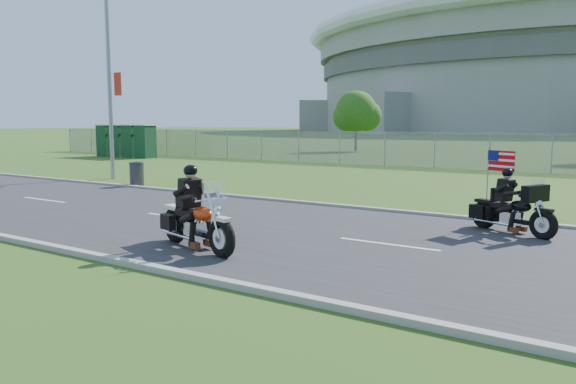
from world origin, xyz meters
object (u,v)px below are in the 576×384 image
Objects in this scene: streetlight at (113,52)px; trash_can at (137,175)px; porta_toilet_b at (132,142)px; porta_toilet_d at (107,141)px; motorcycle_follow at (512,212)px; motorcycle_lead at (196,224)px; porta_toilet_c at (119,141)px; porta_toilet_a at (146,142)px.

trash_can is (3.30, -1.74, -5.16)m from streetlight.
streetlight reaches higher than porta_toilet_b.
porta_toilet_d is at bearing 180.00° from porta_toilet_b.
motorcycle_follow is (32.04, -14.31, -0.63)m from porta_toilet_d.
porta_toilet_b reaches higher than trash_can.
porta_toilet_b is 0.92× the size of motorcycle_lead.
porta_toilet_b is 2.80m from porta_toilet_d.
motorcycle_follow is (30.64, -14.31, -0.63)m from porta_toilet_c.
porta_toilet_a is at bearing 132.91° from streetlight.
porta_toilet_c is (-2.80, 0.00, 0.00)m from porta_toilet_a.
streetlight reaches higher than porta_toilet_a.
porta_toilet_c is 20.42m from trash_can.
porta_toilet_c reaches higher than trash_can.
porta_toilet_a is 4.20m from porta_toilet_d.
porta_toilet_a is 2.42× the size of trash_can.
porta_toilet_b is at bearing 139.62° from trash_can.
porta_toilet_b reaches higher than motorcycle_follow.
porta_toilet_a is 31.31m from motorcycle_follow.
motorcycle_follow reaches higher than trash_can.
porta_toilet_a is at bearing 0.00° from porta_toilet_b.
porta_toilet_a is 30.11m from motorcycle_lead.
porta_toilet_c is 1.09× the size of motorcycle_follow.
porta_toilet_d is at bearing 180.00° from porta_toilet_a.
trash_can is at bearing -162.37° from motorcycle_follow.
streetlight is at bearing -37.17° from porta_toilet_d.
porta_toilet_b is (-1.40, 0.00, 0.00)m from porta_toilet_a.
streetlight is at bearing -47.09° from porta_toilet_a.
porta_toilet_a is 1.00× the size of porta_toilet_d.
porta_toilet_b is 1.40m from porta_toilet_c.
porta_toilet_c is at bearing 180.00° from porta_toilet_b.
porta_toilet_a is 18.29m from trash_can.
streetlight is 4.35× the size of porta_toilet_b.
streetlight is 18.40m from porta_toilet_d.
porta_toilet_c is (-12.82, 10.78, -4.49)m from streetlight.
motorcycle_lead is (24.36, -19.47, -0.61)m from porta_toilet_b.
streetlight is 17.34m from porta_toilet_c.
porta_toilet_b is 1.00× the size of porta_toilet_d.
streetlight reaches higher than porta_toilet_d.
streetlight reaches higher than motorcycle_follow.
porta_toilet_a is 2.80m from porta_toilet_c.
porta_toilet_d is (-1.40, 0.00, 0.00)m from porta_toilet_c.
motorcycle_lead is at bearing -33.88° from streetlight.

